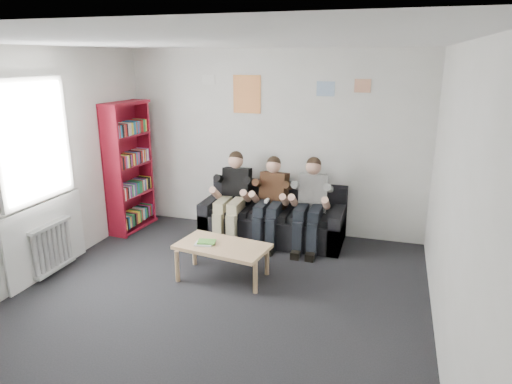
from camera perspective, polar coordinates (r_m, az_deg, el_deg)
room_shell at (r=4.50m, az=-6.18°, el=0.71°), size 5.00×5.00×5.00m
sofa at (r=6.70m, az=2.20°, el=-3.49°), size 2.03×0.83×0.79m
bookshelf at (r=7.17m, az=-15.51°, el=3.03°), size 0.29×0.88×1.95m
coffee_table at (r=5.48m, az=-4.21°, el=-7.09°), size 1.08×0.59×0.43m
game_cases at (r=5.50m, az=-6.36°, el=-6.32°), size 0.23×0.19×0.03m
person_left at (r=6.57m, az=-2.98°, el=-0.69°), size 0.40×0.85×1.28m
person_middle at (r=6.42m, az=1.79°, el=-1.25°), size 0.38×0.81×1.24m
person_right at (r=6.29m, az=6.77°, el=-1.63°), size 0.39×0.84×1.26m
radiator at (r=6.11m, az=-24.08°, el=-6.30°), size 0.10×0.64×0.60m
window at (r=5.95m, az=-25.37°, el=-0.13°), size 0.05×1.30×2.36m
poster_large at (r=6.82m, az=-1.14°, el=12.11°), size 0.42×0.01×0.55m
poster_blue at (r=6.55m, az=8.69°, el=12.63°), size 0.25×0.01×0.20m
poster_pink at (r=6.49m, az=13.19°, el=12.80°), size 0.22×0.01×0.18m
poster_sign at (r=7.02m, az=-5.94°, el=13.79°), size 0.20×0.01×0.14m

